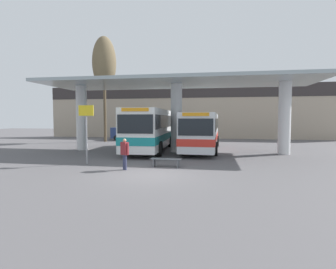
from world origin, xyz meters
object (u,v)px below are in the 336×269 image
(transit_bus_left_bay, at_px, (151,128))
(transit_bus_center_bay, at_px, (202,130))
(pedestrian_waiting, at_px, (125,151))
(parked_car_street, at_px, (129,132))
(poplar_tree_behind_left, at_px, (104,63))
(waiting_bench_near_pillar, at_px, (166,161))
(info_sign_platform, at_px, (86,123))

(transit_bus_left_bay, height_order, transit_bus_center_bay, transit_bus_left_bay)
(pedestrian_waiting, distance_m, parked_car_street, 18.72)
(transit_bus_left_bay, bearing_deg, poplar_tree_behind_left, -47.79)
(pedestrian_waiting, bearing_deg, waiting_bench_near_pillar, 66.03)
(transit_bus_left_bay, relative_size, parked_car_street, 2.48)
(waiting_bench_near_pillar, relative_size, info_sign_platform, 0.49)
(info_sign_platform, height_order, parked_car_street, info_sign_platform)
(transit_bus_left_bay, xyz_separation_m, waiting_bench_near_pillar, (2.49, -6.91, -1.52))
(transit_bus_center_bay, distance_m, parked_car_street, 12.54)
(transit_bus_center_bay, distance_m, poplar_tree_behind_left, 14.53)
(info_sign_platform, relative_size, poplar_tree_behind_left, 0.29)
(parked_car_street, bearing_deg, poplar_tree_behind_left, -128.60)
(transit_bus_center_bay, relative_size, parked_car_street, 2.69)
(transit_bus_center_bay, height_order, poplar_tree_behind_left, poplar_tree_behind_left)
(poplar_tree_behind_left, xyz_separation_m, parked_car_street, (2.00, 2.52, -7.74))
(transit_bus_left_bay, distance_m, info_sign_platform, 7.12)
(transit_bus_center_bay, xyz_separation_m, info_sign_platform, (-6.28, -7.99, 0.69))
(transit_bus_left_bay, bearing_deg, transit_bus_center_bay, -165.15)
(waiting_bench_near_pillar, relative_size, pedestrian_waiting, 1.03)
(poplar_tree_behind_left, bearing_deg, parked_car_street, 51.57)
(info_sign_platform, bearing_deg, poplar_tree_behind_left, 109.26)
(info_sign_platform, height_order, poplar_tree_behind_left, poplar_tree_behind_left)
(info_sign_platform, xyz_separation_m, poplar_tree_behind_left, (-4.89, 14.00, 6.39))
(transit_bus_left_bay, height_order, pedestrian_waiting, transit_bus_left_bay)
(waiting_bench_near_pillar, distance_m, parked_car_street, 18.35)
(waiting_bench_near_pillar, bearing_deg, transit_bus_left_bay, 109.83)
(pedestrian_waiting, xyz_separation_m, poplar_tree_behind_left, (-7.65, 15.33, 7.81))
(transit_bus_center_bay, distance_m, pedestrian_waiting, 9.99)
(transit_bus_left_bay, bearing_deg, info_sign_platform, 69.72)
(poplar_tree_behind_left, relative_size, parked_car_street, 2.85)
(transit_bus_center_bay, relative_size, pedestrian_waiting, 6.92)
(transit_bus_center_bay, xyz_separation_m, poplar_tree_behind_left, (-11.17, 6.01, 7.09))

